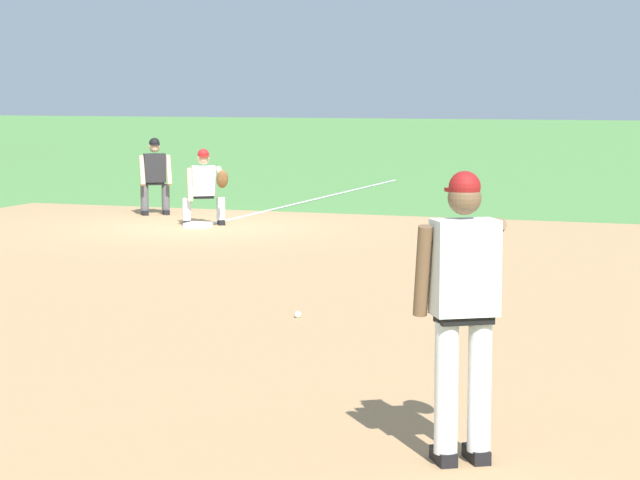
{
  "coord_description": "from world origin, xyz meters",
  "views": [
    {
      "loc": [
        -19.31,
        -9.2,
        2.36
      ],
      "look_at": [
        -8.26,
        -5.21,
        0.94
      ],
      "focal_mm": 70.0,
      "sensor_mm": 36.0,
      "label": 1
    }
  ],
  "objects_px": {
    "first_base_bag": "(198,225)",
    "baseball": "(298,315)",
    "pitcher": "(464,298)",
    "first_baseman": "(205,184)",
    "umpire": "(155,173)"
  },
  "relations": [
    {
      "from": "pitcher",
      "to": "baseball",
      "type": "bearing_deg",
      "value": 32.54
    },
    {
      "from": "baseball",
      "to": "first_baseman",
      "type": "distance_m",
      "value": 9.09
    },
    {
      "from": "pitcher",
      "to": "first_baseman",
      "type": "xyz_separation_m",
      "value": [
        12.12,
        7.46,
        -0.33
      ]
    },
    {
      "from": "baseball",
      "to": "first_baseman",
      "type": "xyz_separation_m",
      "value": [
        7.76,
        4.68,
        0.69
      ]
    },
    {
      "from": "pitcher",
      "to": "first_baseman",
      "type": "relative_size",
      "value": 1.39
    },
    {
      "from": "first_base_bag",
      "to": "baseball",
      "type": "relative_size",
      "value": 5.14
    },
    {
      "from": "pitcher",
      "to": "umpire",
      "type": "relative_size",
      "value": 1.27
    },
    {
      "from": "first_base_bag",
      "to": "umpire",
      "type": "distance_m",
      "value": 2.55
    },
    {
      "from": "first_base_bag",
      "to": "first_baseman",
      "type": "distance_m",
      "value": 0.78
    },
    {
      "from": "first_baseman",
      "to": "umpire",
      "type": "bearing_deg",
      "value": 50.86
    },
    {
      "from": "umpire",
      "to": "first_base_bag",
      "type": "bearing_deg",
      "value": -135.37
    },
    {
      "from": "first_base_bag",
      "to": "baseball",
      "type": "xyz_separation_m",
      "value": [
        -7.4,
        -4.65,
        -0.01
      ]
    },
    {
      "from": "first_base_bag",
      "to": "first_baseman",
      "type": "relative_size",
      "value": 0.28
    },
    {
      "from": "baseball",
      "to": "pitcher",
      "type": "height_order",
      "value": "pitcher"
    },
    {
      "from": "pitcher",
      "to": "umpire",
      "type": "height_order",
      "value": "pitcher"
    }
  ]
}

